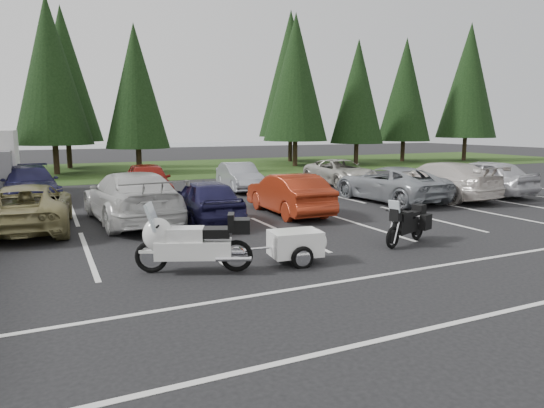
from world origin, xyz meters
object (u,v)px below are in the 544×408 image
(car_near_4, at_px, (205,200))
(touring_motorcycle, at_px, (194,237))
(car_near_5, at_px, (289,194))
(car_near_8, at_px, (482,177))
(car_near_6, at_px, (390,184))
(car_far_4, at_px, (340,172))
(car_far_2, at_px, (148,181))
(car_far_3, at_px, (239,177))
(adventure_motorcycle, at_px, (406,221))
(car_far_1, at_px, (30,185))
(cargo_trailer, at_px, (295,247))
(car_near_7, at_px, (438,180))
(car_near_3, at_px, (131,197))
(car_near_2, at_px, (28,207))

(car_near_4, height_order, touring_motorcycle, touring_motorcycle)
(car_near_5, relative_size, car_near_8, 0.92)
(car_near_6, relative_size, car_far_4, 1.08)
(car_far_2, height_order, car_far_3, car_far_2)
(car_near_8, xyz_separation_m, adventure_motorcycle, (-9.34, -5.87, -0.18))
(car_far_1, xyz_separation_m, car_far_2, (4.56, -0.77, 0.03))
(car_far_2, xyz_separation_m, cargo_trailer, (1.05, -11.57, -0.39))
(car_near_4, bearing_deg, car_far_1, -50.65)
(car_near_4, relative_size, car_far_1, 0.81)
(car_near_7, xyz_separation_m, car_far_4, (-1.08, 5.95, -0.12))
(car_near_6, bearing_deg, car_near_5, 5.43)
(car_far_4, height_order, cargo_trailer, car_far_4)
(car_near_5, bearing_deg, car_near_4, 0.86)
(car_far_1, xyz_separation_m, touring_motorcycle, (3.33, -12.07, 0.02))
(car_near_5, relative_size, car_far_4, 0.91)
(car_near_3, xyz_separation_m, car_near_5, (5.27, -0.79, -0.11))
(car_far_3, xyz_separation_m, touring_motorcycle, (-5.74, -12.00, 0.10))
(car_near_7, xyz_separation_m, car_far_2, (-11.27, 5.36, -0.02))
(car_far_2, xyz_separation_m, touring_motorcycle, (-1.23, -11.30, -0.00))
(car_near_3, relative_size, car_near_4, 1.38)
(car_near_3, bearing_deg, car_near_2, -5.30)
(car_near_7, xyz_separation_m, car_far_3, (-6.76, 6.06, -0.12))
(car_near_3, height_order, car_far_3, car_near_3)
(car_near_3, height_order, car_near_5, car_near_3)
(car_near_5, xyz_separation_m, car_far_3, (0.75, 6.65, -0.06))
(car_near_7, bearing_deg, car_far_2, -31.39)
(car_near_7, relative_size, car_near_8, 1.14)
(cargo_trailer, relative_size, adventure_motorcycle, 0.79)
(car_far_4, height_order, adventure_motorcycle, car_far_4)
(car_near_6, distance_m, car_far_1, 14.67)
(car_far_2, bearing_deg, car_far_4, 7.87)
(car_near_2, height_order, car_far_1, car_far_1)
(car_far_1, xyz_separation_m, car_far_3, (9.07, -0.06, -0.08))
(cargo_trailer, bearing_deg, car_near_7, 37.51)
(touring_motorcycle, bearing_deg, car_far_2, 106.74)
(car_near_2, xyz_separation_m, car_far_2, (4.49, 5.09, 0.07))
(car_near_8, bearing_deg, car_near_3, -5.67)
(car_far_2, height_order, car_far_4, car_far_2)
(car_near_6, xyz_separation_m, car_far_2, (-8.89, 5.09, 0.04))
(adventure_motorcycle, bearing_deg, car_near_7, 19.89)
(car_near_5, height_order, car_far_4, car_near_5)
(car_near_4, height_order, car_far_3, car_near_4)
(car_far_1, height_order, car_far_2, car_far_2)
(car_far_2, bearing_deg, touring_motorcycle, -91.68)
(car_near_6, distance_m, cargo_trailer, 10.19)
(car_near_8, xyz_separation_m, touring_motorcycle, (-15.07, -5.93, -0.05))
(car_near_4, height_order, car_far_2, car_far_2)
(car_near_5, xyz_separation_m, car_near_8, (10.08, 0.58, 0.09))
(car_near_6, bearing_deg, adventure_motorcycle, 50.39)
(car_near_5, height_order, car_near_6, car_near_6)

